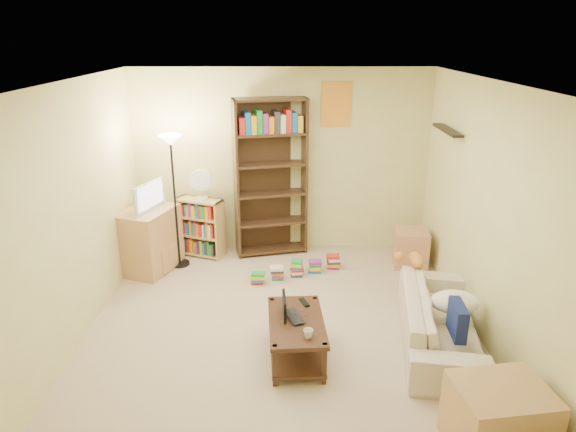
{
  "coord_description": "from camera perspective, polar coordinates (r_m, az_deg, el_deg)",
  "views": [
    {
      "loc": [
        0.02,
        -4.59,
        2.91
      ],
      "look_at": [
        0.07,
        0.61,
        1.05
      ],
      "focal_mm": 32.0,
      "sensor_mm": 36.0,
      "label": 1
    }
  ],
  "objects": [
    {
      "name": "tv_remote",
      "position": [
        5.1,
        1.82,
        -9.57
      ],
      "size": [
        0.1,
        0.17,
        0.02
      ],
      "primitive_type": "cube",
      "rotation": [
        0.0,
        0.0,
        0.35
      ],
      "color": "black",
      "rests_on": "coffee_table"
    },
    {
      "name": "cream_blanket",
      "position": [
        5.3,
        18.02,
        -9.07
      ],
      "size": [
        0.48,
        0.34,
        0.2
      ],
      "primitive_type": "ellipsoid",
      "color": "silver",
      "rests_on": "sofa"
    },
    {
      "name": "navy_pillow",
      "position": [
        4.9,
        18.31,
        -10.9
      ],
      "size": [
        0.12,
        0.35,
        0.31
      ],
      "primitive_type": "cube",
      "rotation": [
        0.0,
        0.0,
        1.51
      ],
      "color": "navy",
      "rests_on": "sofa"
    },
    {
      "name": "book_stacks",
      "position": [
        6.53,
        1.13,
        -5.89
      ],
      "size": [
        1.13,
        0.54,
        0.21
      ],
      "color": "red",
      "rests_on": "ground"
    },
    {
      "name": "tv_stand",
      "position": [
        6.82,
        -15.15,
        -2.56
      ],
      "size": [
        0.77,
        0.9,
        0.81
      ],
      "primitive_type": "cube",
      "rotation": [
        0.0,
        0.0,
        -0.35
      ],
      "color": "#B27C57",
      "rests_on": "ground"
    },
    {
      "name": "end_cabinet",
      "position": [
        4.27,
        22.35,
        -20.17
      ],
      "size": [
        0.72,
        0.62,
        0.54
      ],
      "primitive_type": "cube",
      "rotation": [
        0.0,
        0.0,
        0.13
      ],
      "color": "#AF7B55",
      "rests_on": "ground"
    },
    {
      "name": "sofa",
      "position": [
        5.33,
        16.5,
        -11.0
      ],
      "size": [
        2.0,
        1.26,
        0.52
      ],
      "primitive_type": "imported",
      "rotation": [
        0.0,
        0.0,
        1.41
      ],
      "color": "beige",
      "rests_on": "ground"
    },
    {
      "name": "side_table",
      "position": [
        6.94,
        13.48,
        -3.47
      ],
      "size": [
        0.48,
        0.48,
        0.49
      ],
      "primitive_type": "cube",
      "rotation": [
        0.0,
        0.0,
        -0.13
      ],
      "color": "tan",
      "rests_on": "ground"
    },
    {
      "name": "mug",
      "position": [
        4.57,
        2.26,
        -12.93
      ],
      "size": [
        0.12,
        0.12,
        0.08
      ],
      "primitive_type": "imported",
      "rotation": [
        0.0,
        0.0,
        -0.2
      ],
      "color": "silver",
      "rests_on": "coffee_table"
    },
    {
      "name": "coffee_table",
      "position": [
        4.92,
        0.92,
        -12.93
      ],
      "size": [
        0.55,
        0.94,
        0.41
      ],
      "rotation": [
        0.0,
        0.0,
        0.05
      ],
      "color": "#3C2517",
      "rests_on": "ground"
    },
    {
      "name": "desk_fan",
      "position": [
        6.85,
        -9.68,
        3.6
      ],
      "size": [
        0.29,
        0.16,
        0.42
      ],
      "color": "white",
      "rests_on": "short_bookshelf"
    },
    {
      "name": "laptop",
      "position": [
        4.88,
        1.17,
        -11.04
      ],
      "size": [
        0.42,
        0.39,
        0.02
      ],
      "primitive_type": "imported",
      "rotation": [
        0.0,
        0.0,
        1.92
      ],
      "color": "black",
      "rests_on": "coffee_table"
    },
    {
      "name": "short_bookshelf",
      "position": [
        7.09,
        -9.7,
        -1.27
      ],
      "size": [
        0.68,
        0.47,
        0.81
      ],
      "rotation": [
        0.0,
        0.0,
        -0.38
      ],
      "color": "tan",
      "rests_on": "ground"
    },
    {
      "name": "tabby_cat",
      "position": [
        5.76,
        13.75,
        -4.67
      ],
      "size": [
        0.41,
        0.2,
        0.14
      ],
      "color": "#C27A29",
      "rests_on": "sofa"
    },
    {
      "name": "floor_lamp",
      "position": [
        6.56,
        -12.76,
        5.76
      ],
      "size": [
        0.29,
        0.29,
        1.74
      ],
      "color": "black",
      "rests_on": "ground"
    },
    {
      "name": "tall_bookshelf",
      "position": [
        6.87,
        -1.95,
        4.64
      ],
      "size": [
        1.01,
        0.52,
        2.13
      ],
      "rotation": [
        0.0,
        0.0,
        0.22
      ],
      "color": "#422E19",
      "rests_on": "ground"
    },
    {
      "name": "television",
      "position": [
        6.63,
        -15.59,
        2.15
      ],
      "size": [
        0.68,
        0.49,
        0.36
      ],
      "primitive_type": "imported",
      "rotation": [
        0.0,
        0.0,
        1.23
      ],
      "color": "black",
      "rests_on": "tv_stand"
    },
    {
      "name": "laptop_screen",
      "position": [
        4.81,
        -0.41,
        -9.96
      ],
      "size": [
        0.03,
        0.3,
        0.2
      ],
      "primitive_type": "cube",
      "rotation": [
        0.0,
        0.0,
        0.05
      ],
      "color": "white",
      "rests_on": "laptop"
    },
    {
      "name": "room",
      "position": [
        4.77,
        -0.73,
        4.05
      ],
      "size": [
        4.5,
        4.54,
        2.52
      ],
      "color": "tan",
      "rests_on": "ground"
    }
  ]
}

